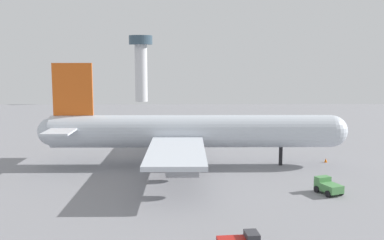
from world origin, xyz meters
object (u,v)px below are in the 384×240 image
at_px(catering_truck, 328,186).
at_px(safety_cone_nose, 326,160).
at_px(control_tower, 141,61).
at_px(cargo_airplane, 191,132).

bearing_deg(catering_truck, safety_cone_nose, 73.41).
bearing_deg(control_tower, safety_cone_nose, -69.18).
height_order(cargo_airplane, safety_cone_nose, cargo_airplane).
xyz_separation_m(cargo_airplane, safety_cone_nose, (26.65, 2.20, -6.09)).
relative_size(catering_truck, control_tower, 0.15).
bearing_deg(cargo_airplane, catering_truck, -41.83).
bearing_deg(catering_truck, cargo_airplane, 138.17).
xyz_separation_m(cargo_airplane, control_tower, (-22.77, 132.17, 12.80)).
distance_m(catering_truck, safety_cone_nose, 21.47).
bearing_deg(cargo_airplane, safety_cone_nose, 4.71).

